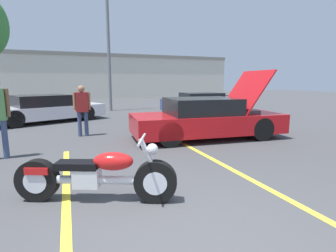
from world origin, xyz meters
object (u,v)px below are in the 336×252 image
at_px(motorcycle, 96,176).
at_px(show_car_hood_open, 207,119).
at_px(parked_car_right_row, 204,103).
at_px(parked_car_left_row, 45,109).
at_px(spectator_by_show_car, 82,107).
at_px(light_pole, 110,41).

bearing_deg(motorcycle, show_car_hood_open, 64.42).
bearing_deg(show_car_hood_open, parked_car_right_row, 67.22).
height_order(motorcycle, parked_car_left_row, parked_car_left_row).
xyz_separation_m(show_car_hood_open, spectator_by_show_car, (-3.51, 1.65, 0.34)).
height_order(parked_car_left_row, parked_car_right_row, parked_car_left_row).
bearing_deg(parked_car_left_row, parked_car_right_row, -20.08).
bearing_deg(parked_car_left_row, spectator_by_show_car, -92.85).
bearing_deg(light_pole, motorcycle, -100.12).
xyz_separation_m(light_pole, spectator_by_show_car, (-2.04, -7.09, -3.02)).
xyz_separation_m(parked_car_right_row, spectator_by_show_car, (-6.47, -4.01, 0.39)).
bearing_deg(parked_car_right_row, spectator_by_show_car, -144.91).
relative_size(show_car_hood_open, parked_car_left_row, 0.94).
distance_m(motorcycle, show_car_hood_open, 4.83).
bearing_deg(parked_car_right_row, parked_car_left_row, -174.34).
bearing_deg(light_pole, spectator_by_show_car, -106.05).
distance_m(light_pole, parked_car_left_row, 5.86).
bearing_deg(light_pole, show_car_hood_open, -80.45).
distance_m(show_car_hood_open, spectator_by_show_car, 3.89).
distance_m(light_pole, motorcycle, 12.64).
xyz_separation_m(light_pole, parked_car_right_row, (4.43, -3.08, -3.41)).
distance_m(motorcycle, parked_car_right_row, 11.03).
xyz_separation_m(light_pole, parked_car_left_row, (-3.35, -3.40, -3.40)).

